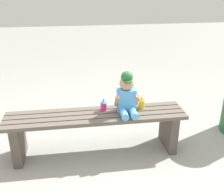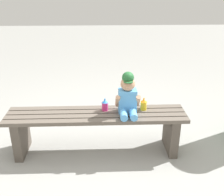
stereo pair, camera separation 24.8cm
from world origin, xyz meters
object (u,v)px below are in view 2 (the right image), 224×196
object	(u,v)px
park_bench	(97,125)
child_figure	(128,96)
sippy_cup_left	(105,105)
sippy_cup_right	(144,104)

from	to	relation	value
park_bench	child_figure	distance (m)	0.43
child_figure	sippy_cup_left	bearing A→B (deg)	164.31
sippy_cup_left	sippy_cup_right	world-z (taller)	same
park_bench	sippy_cup_left	size ratio (longest dim) A/B	13.85
park_bench	sippy_cup_left	world-z (taller)	sippy_cup_left
park_bench	child_figure	xyz separation A→B (m)	(0.30, 0.00, 0.31)
park_bench	sippy_cup_right	bearing A→B (deg)	7.89
child_figure	sippy_cup_left	distance (m)	0.25
park_bench	sippy_cup_left	xyz separation A→B (m)	(0.08, 0.06, 0.19)
child_figure	sippy_cup_left	xyz separation A→B (m)	(-0.21, 0.06, -0.12)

